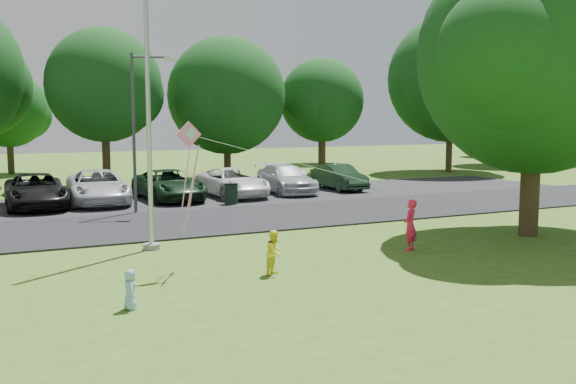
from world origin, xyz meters
name	(u,v)px	position (x,y,z in m)	size (l,w,h in m)	color
ground	(341,274)	(0.00, 0.00, 0.00)	(120.00, 120.00, 0.00)	#345A17
park_road	(218,220)	(0.00, 9.00, 0.03)	(60.00, 6.00, 0.06)	black
parking_strip	(171,200)	(0.00, 15.50, 0.03)	(42.00, 7.00, 0.06)	black
flagpole	(148,107)	(-3.50, 5.00, 4.17)	(0.50, 0.50, 10.00)	#B7BABF
street_lamp	(140,118)	(-2.13, 12.09, 3.83)	(1.72, 0.77, 6.38)	#3F3F44
trash_can	(231,194)	(1.98, 12.85, 0.49)	(0.62, 0.62, 0.98)	black
big_tree	(535,61)	(8.08, 1.72, 5.64)	(8.40, 7.54, 9.57)	#332316
tree_row	(155,86)	(1.59, 24.23, 5.71)	(64.35, 11.94, 10.88)	#332316
horizon_trees	(156,111)	(4.06, 33.88, 4.30)	(77.46, 7.20, 7.02)	#332316
parked_cars	(150,185)	(-0.97, 15.48, 0.77)	(20.11, 5.60, 1.48)	#B2B7BF
woman	(410,225)	(3.25, 1.55, 0.75)	(0.55, 0.36, 1.49)	#EC1F47
child_yellow	(275,252)	(-1.50, 0.65, 0.55)	(0.54, 0.42, 1.11)	yellow
child_blue	(130,289)	(-5.35, -0.73, 0.41)	(0.40, 0.26, 0.83)	#8BB9D6
kite	(194,152)	(-3.11, 1.93, 3.00)	(6.82, 0.69, 2.84)	pink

